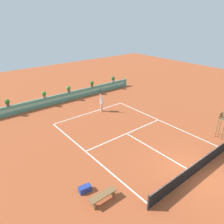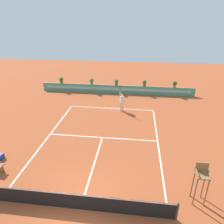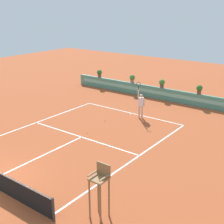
{
  "view_description": "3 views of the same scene",
  "coord_description": "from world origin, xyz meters",
  "views": [
    {
      "loc": [
        -10.76,
        -4.95,
        9.15
      ],
      "look_at": [
        0.42,
        8.9,
        1.0
      ],
      "focal_mm": 34.05,
      "sensor_mm": 36.0,
      "label": 1
    },
    {
      "loc": [
        2.35,
        -6.59,
        8.26
      ],
      "look_at": [
        0.42,
        8.9,
        1.0
      ],
      "focal_mm": 32.8,
      "sensor_mm": 36.0,
      "label": 2
    },
    {
      "loc": [
        11.91,
        -6.46,
        7.56
      ],
      "look_at": [
        0.42,
        8.9,
        1.0
      ],
      "focal_mm": 50.37,
      "sensor_mm": 36.0,
      "label": 3
    }
  ],
  "objects": [
    {
      "name": "ground_plane",
      "position": [
        0.0,
        6.0,
        0.0
      ],
      "size": [
        60.0,
        60.0,
        0.0
      ],
      "primitive_type": "plane",
      "color": "#A84C28"
    },
    {
      "name": "court_lines",
      "position": [
        0.0,
        6.72,
        0.0
      ],
      "size": [
        8.32,
        11.94,
        0.01
      ],
      "color": "white",
      "rests_on": "ground"
    },
    {
      "name": "net",
      "position": [
        0.0,
        0.0,
        0.51
      ],
      "size": [
        8.92,
        0.1,
        1.0
      ],
      "color": "#333333",
      "rests_on": "ground"
    },
    {
      "name": "back_wall_barrier",
      "position": [
        0.0,
        16.39,
        0.5
      ],
      "size": [
        18.0,
        0.21,
        1.0
      ],
      "color": "#4C8E7A",
      "rests_on": "ground"
    },
    {
      "name": "umpire_chair",
      "position": [
        5.6,
        1.26,
        1.34
      ],
      "size": [
        0.6,
        0.6,
        2.14
      ],
      "color": "olive",
      "rests_on": "ground"
    },
    {
      "name": "tennis_player",
      "position": [
        1.05,
        11.41,
        1.05
      ],
      "size": [
        0.56,
        0.36,
        2.58
      ],
      "color": "beige",
      "rests_on": "ground"
    },
    {
      "name": "tennis_ball_near_baseline",
      "position": [
        -0.57,
        9.41,
        0.03
      ],
      "size": [
        0.07,
        0.07,
        0.07
      ],
      "primitive_type": "sphere",
      "color": "#CCE033",
      "rests_on": "ground"
    },
    {
      "name": "tennis_ball_mid_court",
      "position": [
        -0.15,
        7.07,
        0.03
      ],
      "size": [
        0.07,
        0.07,
        0.07
      ],
      "primitive_type": "sphere",
      "color": "#CCE033",
      "rests_on": "ground"
    },
    {
      "name": "potted_plant_left",
      "position": [
        -2.93,
        16.39,
        1.41
      ],
      "size": [
        0.48,
        0.48,
        0.72
      ],
      "color": "gray",
      "rests_on": "back_wall_barrier"
    },
    {
      "name": "potted_plant_centre",
      "position": [
        0.01,
        16.39,
        1.41
      ],
      "size": [
        0.48,
        0.48,
        0.72
      ],
      "color": "#514C47",
      "rests_on": "back_wall_barrier"
    },
    {
      "name": "potted_plant_far_right",
      "position": [
        6.65,
        16.39,
        1.41
      ],
      "size": [
        0.48,
        0.48,
        0.72
      ],
      "color": "gray",
      "rests_on": "back_wall_barrier"
    },
    {
      "name": "potted_plant_right",
      "position": [
        3.25,
        16.39,
        1.41
      ],
      "size": [
        0.48,
        0.48,
        0.72
      ],
      "color": "brown",
      "rests_on": "back_wall_barrier"
    },
    {
      "name": "potted_plant_far_left",
      "position": [
        -6.66,
        16.39,
        1.41
      ],
      "size": [
        0.48,
        0.48,
        0.72
      ],
      "color": "#514C47",
      "rests_on": "back_wall_barrier"
    }
  ]
}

